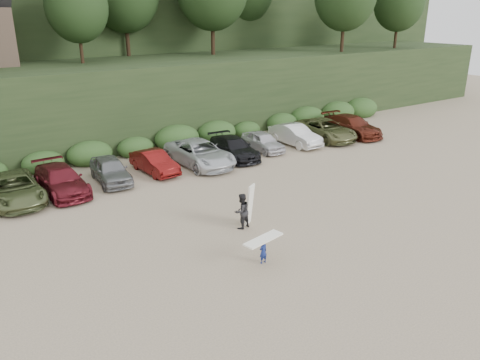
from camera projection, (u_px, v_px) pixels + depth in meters
ground at (292, 216)px, 23.65m from camera, size 120.00×120.00×0.00m
parked_cars at (197, 154)px, 31.24m from camera, size 34.29×6.24×1.65m
child_surfer at (263, 246)px, 19.04m from camera, size 1.94×0.87×1.13m
adult_surfer at (242, 211)px, 22.14m from camera, size 1.35×0.80×2.05m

